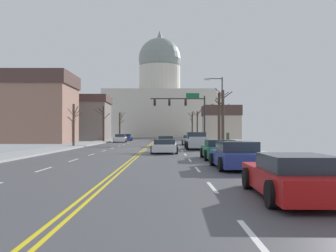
% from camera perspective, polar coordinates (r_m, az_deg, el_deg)
% --- Properties ---
extents(ground, '(20.00, 180.00, 0.20)m').
position_cam_1_polar(ground, '(35.24, -3.67, -3.66)').
color(ground, '#48484D').
extents(signal_gantry, '(7.91, 0.41, 7.11)m').
position_cam_1_polar(signal_gantry, '(51.21, 2.79, 3.09)').
color(signal_gantry, '#28282D').
rests_on(signal_gantry, ground).
extents(street_lamp_right, '(2.03, 0.24, 7.52)m').
position_cam_1_polar(street_lamp_right, '(39.29, 8.31, 3.30)').
color(street_lamp_right, '#333338').
rests_on(street_lamp_right, ground).
extents(capitol_building, '(32.94, 23.01, 33.68)m').
position_cam_1_polar(capitol_building, '(112.51, -1.35, 3.84)').
color(capitol_building, beige).
rests_on(capitol_building, ground).
extents(sedan_near_00, '(2.19, 4.61, 1.25)m').
position_cam_1_polar(sedan_near_00, '(46.44, 3.52, -2.28)').
color(sedan_near_00, '#9EA3A8').
rests_on(sedan_near_00, ground).
extents(sedan_near_01, '(2.12, 4.61, 1.22)m').
position_cam_1_polar(sedan_near_01, '(40.43, -0.41, -2.52)').
color(sedan_near_01, '#1E7247').
rests_on(sedan_near_01, ground).
extents(pickup_truck_near_02, '(2.25, 5.58, 1.66)m').
position_cam_1_polar(pickup_truck_near_02, '(35.03, 4.62, -2.49)').
color(pickup_truck_near_02, '#ADB2B7').
rests_on(pickup_truck_near_02, ground).
extents(sedan_near_03, '(2.16, 4.50, 1.11)m').
position_cam_1_polar(sedan_near_03, '(28.68, -0.52, -3.28)').
color(sedan_near_03, silver).
rests_on(sedan_near_03, ground).
extents(sedan_near_04, '(2.08, 4.28, 1.21)m').
position_cam_1_polar(sedan_near_04, '(22.60, 8.13, -3.78)').
color(sedan_near_04, '#1E7247').
rests_on(sedan_near_04, ground).
extents(sedan_near_05, '(2.15, 4.40, 1.27)m').
position_cam_1_polar(sedan_near_05, '(17.02, 10.89, -4.69)').
color(sedan_near_05, navy).
rests_on(sedan_near_05, ground).
extents(sedan_near_06, '(2.08, 4.47, 1.14)m').
position_cam_1_polar(sedan_near_06, '(9.89, 19.32, -7.69)').
color(sedan_near_06, '#B71414').
rests_on(sedan_near_06, ground).
extents(sedan_oncoming_00, '(2.05, 4.35, 1.29)m').
position_cam_1_polar(sedan_oncoming_00, '(57.77, -7.65, -1.99)').
color(sedan_oncoming_00, silver).
rests_on(sedan_oncoming_00, ground).
extents(sedan_oncoming_01, '(2.08, 4.59, 1.27)m').
position_cam_1_polar(sedan_oncoming_01, '(67.01, -6.66, -1.85)').
color(sedan_oncoming_01, navy).
rests_on(sedan_oncoming_01, ground).
extents(flank_building_00, '(13.41, 9.76, 10.50)m').
position_cam_1_polar(flank_building_00, '(57.80, -21.43, 2.74)').
color(flank_building_00, '#8C6656').
rests_on(flank_building_00, ground).
extents(flank_building_01, '(11.99, 7.49, 8.89)m').
position_cam_1_polar(flank_building_01, '(85.14, -13.93, 1.02)').
color(flank_building_01, tan).
rests_on(flank_building_01, ground).
extents(flank_building_02, '(13.06, 7.93, 8.41)m').
position_cam_1_polar(flank_building_02, '(69.05, -14.72, 1.24)').
color(flank_building_02, slate).
rests_on(flank_building_02, ground).
extents(flank_building_03, '(8.72, 6.94, 7.80)m').
position_cam_1_polar(flank_building_03, '(84.90, 8.51, 0.64)').
color(flank_building_03, '#B2A38E').
rests_on(flank_building_03, ground).
extents(bare_tree_00, '(2.15, 1.89, 6.34)m').
position_cam_1_polar(bare_tree_00, '(38.62, 8.75, 1.50)').
color(bare_tree_00, '#423328').
rests_on(bare_tree_00, ground).
extents(bare_tree_01, '(1.96, 2.11, 4.65)m').
position_cam_1_polar(bare_tree_01, '(40.93, -14.89, 0.43)').
color(bare_tree_01, '#4C3D2D').
rests_on(bare_tree_01, ground).
extents(bare_tree_02, '(2.01, 1.51, 6.32)m').
position_cam_1_polar(bare_tree_02, '(74.95, 4.73, 0.33)').
color(bare_tree_02, '#423328').
rests_on(bare_tree_02, ground).
extents(bare_tree_03, '(1.42, 2.22, 6.43)m').
position_cam_1_polar(bare_tree_03, '(85.18, -7.72, 0.23)').
color(bare_tree_03, '#4C3D2D').
rests_on(bare_tree_03, ground).
extents(bare_tree_04, '(1.54, 1.62, 6.07)m').
position_cam_1_polar(bare_tree_04, '(83.13, 3.89, 0.22)').
color(bare_tree_04, '#423328').
rests_on(bare_tree_04, ground).
extents(bare_tree_05, '(2.42, 2.15, 5.86)m').
position_cam_1_polar(bare_tree_05, '(60.03, -10.32, 0.57)').
color(bare_tree_05, '#423328').
rests_on(bare_tree_05, ground).
extents(bare_tree_06, '(2.21, 1.46, 6.62)m').
position_cam_1_polar(bare_tree_06, '(45.16, 8.21, 1.38)').
color(bare_tree_06, '#423328').
rests_on(bare_tree_06, ground).
extents(pedestrian_00, '(0.35, 0.34, 1.65)m').
position_cam_1_polar(pedestrian_00, '(40.19, 9.57, -1.84)').
color(pedestrian_00, '#33333D').
rests_on(pedestrian_00, ground).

